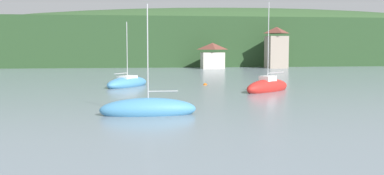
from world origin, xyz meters
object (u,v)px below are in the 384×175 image
at_px(shore_building_central, 276,48).
at_px(sailboat_far_6, 127,83).
at_px(shore_building_westcentral, 212,56).
at_px(sailboat_mid_9, 148,109).
at_px(mooring_buoy_near, 205,85).
at_px(sailboat_far_1, 268,87).

height_order(shore_building_central, sailboat_far_6, shore_building_central).
height_order(shore_building_westcentral, shore_building_central, shore_building_central).
relative_size(sailboat_mid_9, mooring_buoy_near, 16.37).
relative_size(shore_building_westcentral, sailboat_mid_9, 0.69).
bearing_deg(sailboat_far_1, sailboat_far_6, -67.55).
distance_m(sailboat_far_1, mooring_buoy_near, 10.45).
distance_m(shore_building_westcentral, mooring_buoy_near, 44.04).
xyz_separation_m(sailboat_far_1, sailboat_far_6, (-15.45, 7.97, -0.05)).
relative_size(shore_building_central, sailboat_far_1, 0.92).
xyz_separation_m(shore_building_westcentral, shore_building_central, (15.01, 0.27, 1.76)).
bearing_deg(mooring_buoy_near, shore_building_central, 61.17).
relative_size(sailboat_far_1, sailboat_mid_9, 1.22).
height_order(shore_building_westcentral, mooring_buoy_near, shore_building_westcentral).
bearing_deg(shore_building_westcentral, shore_building_central, 1.04).
bearing_deg(sailboat_far_6, mooring_buoy_near, -49.72).
bearing_deg(sailboat_far_6, shore_building_central, -2.15).
bearing_deg(shore_building_central, sailboat_far_1, -109.33).
bearing_deg(sailboat_far_1, mooring_buoy_near, -98.21).
height_order(sailboat_far_1, sailboat_far_6, sailboat_far_1).
bearing_deg(mooring_buoy_near, sailboat_far_1, -57.94).
relative_size(sailboat_far_1, sailboat_far_6, 1.22).
height_order(shore_building_westcentral, sailboat_far_6, sailboat_far_6).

